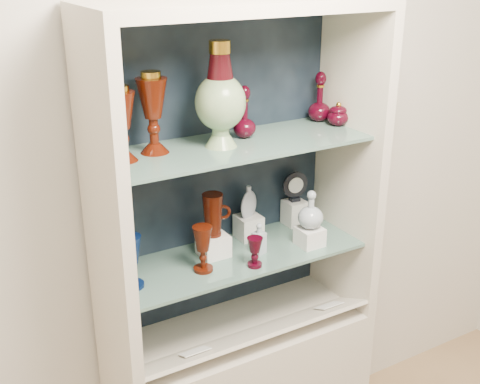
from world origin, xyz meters
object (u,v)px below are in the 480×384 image
pedestal_lamp_right (153,113)px  enamel_urn (220,95)px  ruby_decanter_b (320,95)px  clear_round_decanter (311,211)px  lidded_bowl (338,114)px  cameo_medallion (295,186)px  ruby_pitcher (213,215)px  flat_flask (249,201)px  cobalt_goblet (131,262)px  pedestal_lamp_left (122,124)px  ruby_goblet_tall (203,249)px  ruby_decanter_a (245,109)px  clear_square_bottle (259,238)px  ruby_goblet_small (255,252)px

pedestal_lamp_right → enamel_urn: enamel_urn is taller
ruby_decanter_b → clear_round_decanter: 0.44m
lidded_bowl → cameo_medallion: bearing=137.1°
ruby_pitcher → clear_round_decanter: size_ratio=1.11×
flat_flask → pedestal_lamp_right: bearing=164.3°
clear_round_decanter → cameo_medallion: bearing=72.5°
cobalt_goblet → clear_round_decanter: (0.68, -0.04, 0.05)m
pedestal_lamp_left → cobalt_goblet: size_ratio=1.28×
ruby_goblet_tall → cameo_medallion: cameo_medallion is taller
ruby_decanter_a → clear_square_bottle: size_ratio=1.72×
enamel_urn → lidded_bowl: size_ratio=3.81×
ruby_decanter_a → flat_flask: 0.38m
clear_square_bottle → clear_round_decanter: 0.22m
enamel_urn → flat_flask: 0.48m
ruby_decanter_a → cameo_medallion: bearing=13.3°
ruby_decanter_b → cameo_medallion: size_ratio=1.60×
enamel_urn → lidded_bowl: 0.52m
lidded_bowl → clear_square_bottle: lidded_bowl is taller
ruby_pitcher → clear_square_bottle: (0.15, -0.07, -0.10)m
ruby_decanter_a → clear_square_bottle: bearing=-80.9°
ruby_decanter_b → flat_flask: ruby_decanter_b is taller
ruby_goblet_tall → flat_flask: bearing=28.3°
ruby_goblet_small → clear_round_decanter: clear_round_decanter is taller
ruby_decanter_b → ruby_pitcher: (-0.50, -0.06, -0.36)m
ruby_goblet_tall → clear_square_bottle: (0.23, 0.01, -0.02)m
pedestal_lamp_right → ruby_decanter_b: bearing=3.9°
ruby_goblet_small → ruby_pitcher: ruby_pitcher is taller
cobalt_goblet → flat_flask: size_ratio=1.46×
enamel_urn → ruby_decanter_b: size_ratio=1.72×
enamel_urn → lidded_bowl: enamel_urn is taller
ruby_decanter_a → clear_square_bottle: 0.47m
ruby_goblet_tall → ruby_goblet_small: (0.17, -0.06, -0.03)m
pedestal_lamp_left → cameo_medallion: bearing=7.5°
pedestal_lamp_left → enamel_urn: size_ratio=0.68×
clear_round_decanter → clear_square_bottle: bearing=168.9°
enamel_urn → flat_flask: size_ratio=2.76×
lidded_bowl → ruby_goblet_tall: (-0.60, -0.06, -0.38)m
ruby_goblet_tall → clear_round_decanter: size_ratio=1.18×
ruby_pitcher → lidded_bowl: bearing=17.3°
lidded_bowl → clear_round_decanter: lidded_bowl is taller
pedestal_lamp_right → ruby_goblet_tall: pedestal_lamp_right is taller
pedestal_lamp_left → ruby_goblet_tall: bearing=-16.1°
pedestal_lamp_left → ruby_goblet_tall: pedestal_lamp_left is taller
ruby_pitcher → ruby_decanter_b: bearing=27.0°
pedestal_lamp_left → flat_flask: bearing=8.9°
lidded_bowl → ruby_decanter_a: bearing=174.2°
ruby_goblet_tall → clear_square_bottle: ruby_goblet_tall is taller
lidded_bowl → clear_round_decanter: size_ratio=0.64×
clear_round_decanter → ruby_decanter_b: bearing=49.1°
ruby_decanter_a → enamel_urn: bearing=-158.1°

